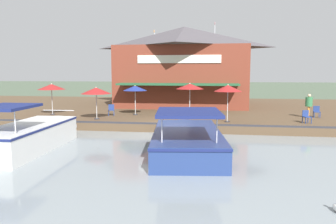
{
  "coord_description": "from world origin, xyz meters",
  "views": [
    {
      "loc": [
        20.4,
        2.84,
        3.96
      ],
      "look_at": [
        -1.0,
        -0.24,
        1.3
      ],
      "focal_mm": 35.0,
      "sensor_mm": 36.0,
      "label": 1
    }
  ],
  "objects_px": {
    "waterfront_restaurant": "(184,65)",
    "motorboat_mid_row": "(35,134)",
    "person_mid_patio": "(309,103)",
    "tree_upstream_bank": "(165,55)",
    "motorboat_fourth_along": "(187,137)",
    "patio_umbrella_mid_patio_right": "(135,88)",
    "cafe_chair_under_first_umbrella": "(306,116)",
    "patio_umbrella_far_corner": "(228,88)",
    "cafe_chair_far_corner_seat": "(317,111)",
    "patio_umbrella_mid_patio_left": "(51,87)",
    "patio_umbrella_back_row": "(96,91)",
    "patio_umbrella_near_quay_edge": "(190,86)",
    "cafe_chair_back_row_seat": "(111,109)"
  },
  "relations": [
    {
      "from": "motorboat_mid_row",
      "to": "patio_umbrella_far_corner",
      "type": "bearing_deg",
      "value": 123.9
    },
    {
      "from": "patio_umbrella_mid_patio_right",
      "to": "tree_upstream_bank",
      "type": "bearing_deg",
      "value": 178.06
    },
    {
      "from": "patio_umbrella_near_quay_edge",
      "to": "motorboat_fourth_along",
      "type": "bearing_deg",
      "value": 3.32
    },
    {
      "from": "patio_umbrella_back_row",
      "to": "cafe_chair_under_first_umbrella",
      "type": "bearing_deg",
      "value": 90.79
    },
    {
      "from": "cafe_chair_under_first_umbrella",
      "to": "cafe_chair_back_row_seat",
      "type": "bearing_deg",
      "value": -97.76
    },
    {
      "from": "patio_umbrella_back_row",
      "to": "tree_upstream_bank",
      "type": "height_order",
      "value": "tree_upstream_bank"
    },
    {
      "from": "cafe_chair_under_first_umbrella",
      "to": "patio_umbrella_back_row",
      "type": "bearing_deg",
      "value": -89.21
    },
    {
      "from": "patio_umbrella_mid_patio_left",
      "to": "patio_umbrella_near_quay_edge",
      "type": "xyz_separation_m",
      "value": [
        -0.13,
        10.84,
        0.1
      ]
    },
    {
      "from": "waterfront_restaurant",
      "to": "patio_umbrella_back_row",
      "type": "relative_size",
      "value": 5.59
    },
    {
      "from": "patio_umbrella_near_quay_edge",
      "to": "cafe_chair_under_first_umbrella",
      "type": "distance_m",
      "value": 8.25
    },
    {
      "from": "patio_umbrella_back_row",
      "to": "patio_umbrella_mid_patio_right",
      "type": "relative_size",
      "value": 0.99
    },
    {
      "from": "patio_umbrella_mid_patio_right",
      "to": "cafe_chair_back_row_seat",
      "type": "height_order",
      "value": "patio_umbrella_mid_patio_right"
    },
    {
      "from": "patio_umbrella_mid_patio_left",
      "to": "patio_umbrella_back_row",
      "type": "distance_m",
      "value": 4.77
    },
    {
      "from": "patio_umbrella_near_quay_edge",
      "to": "waterfront_restaurant",
      "type": "bearing_deg",
      "value": -171.98
    },
    {
      "from": "patio_umbrella_back_row",
      "to": "patio_umbrella_near_quay_edge",
      "type": "height_order",
      "value": "patio_umbrella_near_quay_edge"
    },
    {
      "from": "patio_umbrella_mid_patio_right",
      "to": "tree_upstream_bank",
      "type": "distance_m",
      "value": 13.16
    },
    {
      "from": "person_mid_patio",
      "to": "patio_umbrella_mid_patio_right",
      "type": "bearing_deg",
      "value": -89.49
    },
    {
      "from": "patio_umbrella_back_row",
      "to": "cafe_chair_far_corner_seat",
      "type": "xyz_separation_m",
      "value": [
        -3.15,
        15.79,
        -1.56
      ]
    },
    {
      "from": "waterfront_restaurant",
      "to": "tree_upstream_bank",
      "type": "xyz_separation_m",
      "value": [
        -3.92,
        -2.55,
        1.21
      ]
    },
    {
      "from": "cafe_chair_back_row_seat",
      "to": "cafe_chair_far_corner_seat",
      "type": "height_order",
      "value": "same"
    },
    {
      "from": "waterfront_restaurant",
      "to": "patio_umbrella_back_row",
      "type": "height_order",
      "value": "waterfront_restaurant"
    },
    {
      "from": "patio_umbrella_back_row",
      "to": "person_mid_patio",
      "type": "relative_size",
      "value": 1.31
    },
    {
      "from": "waterfront_restaurant",
      "to": "patio_umbrella_mid_patio_right",
      "type": "xyz_separation_m",
      "value": [
        8.85,
        -2.99,
        -1.94
      ]
    },
    {
      "from": "tree_upstream_bank",
      "to": "cafe_chair_far_corner_seat",
      "type": "bearing_deg",
      "value": 46.88
    },
    {
      "from": "patio_umbrella_far_corner",
      "to": "motorboat_fourth_along",
      "type": "xyz_separation_m",
      "value": [
        5.92,
        -2.23,
        -2.18
      ]
    },
    {
      "from": "patio_umbrella_far_corner",
      "to": "patio_umbrella_back_row",
      "type": "bearing_deg",
      "value": -90.14
    },
    {
      "from": "cafe_chair_back_row_seat",
      "to": "cafe_chair_far_corner_seat",
      "type": "bearing_deg",
      "value": 93.91
    },
    {
      "from": "cafe_chair_far_corner_seat",
      "to": "person_mid_patio",
      "type": "bearing_deg",
      "value": -67.12
    },
    {
      "from": "cafe_chair_back_row_seat",
      "to": "person_mid_patio",
      "type": "height_order",
      "value": "person_mid_patio"
    },
    {
      "from": "waterfront_restaurant",
      "to": "motorboat_mid_row",
      "type": "xyz_separation_m",
      "value": [
        18.34,
        -5.95,
        -3.83
      ]
    },
    {
      "from": "waterfront_restaurant",
      "to": "cafe_chair_under_first_umbrella",
      "type": "xyz_separation_m",
      "value": [
        11.4,
        9.17,
        -3.55
      ]
    },
    {
      "from": "motorboat_mid_row",
      "to": "motorboat_fourth_along",
      "type": "relative_size",
      "value": 0.88
    },
    {
      "from": "cafe_chair_under_first_umbrella",
      "to": "tree_upstream_bank",
      "type": "relative_size",
      "value": 0.12
    },
    {
      "from": "waterfront_restaurant",
      "to": "person_mid_patio",
      "type": "height_order",
      "value": "waterfront_restaurant"
    },
    {
      "from": "patio_umbrella_far_corner",
      "to": "motorboat_fourth_along",
      "type": "distance_m",
      "value": 6.69
    },
    {
      "from": "tree_upstream_bank",
      "to": "cafe_chair_under_first_umbrella",
      "type": "bearing_deg",
      "value": 37.42
    },
    {
      "from": "person_mid_patio",
      "to": "tree_upstream_bank",
      "type": "xyz_separation_m",
      "value": [
        -12.65,
        -12.57,
        4.12
      ]
    },
    {
      "from": "cafe_chair_far_corner_seat",
      "to": "tree_upstream_bank",
      "type": "bearing_deg",
      "value": -133.12
    },
    {
      "from": "patio_umbrella_back_row",
      "to": "patio_umbrella_near_quay_edge",
      "type": "relative_size",
      "value": 0.91
    },
    {
      "from": "motorboat_fourth_along",
      "to": "patio_umbrella_near_quay_edge",
      "type": "bearing_deg",
      "value": -176.68
    },
    {
      "from": "motorboat_fourth_along",
      "to": "patio_umbrella_mid_patio_right",
      "type": "bearing_deg",
      "value": -151.12
    },
    {
      "from": "patio_umbrella_mid_patio_right",
      "to": "waterfront_restaurant",
      "type": "bearing_deg",
      "value": 161.34
    },
    {
      "from": "patio_umbrella_near_quay_edge",
      "to": "motorboat_mid_row",
      "type": "height_order",
      "value": "patio_umbrella_near_quay_edge"
    },
    {
      "from": "patio_umbrella_far_corner",
      "to": "tree_upstream_bank",
      "type": "relative_size",
      "value": 0.35
    },
    {
      "from": "person_mid_patio",
      "to": "cafe_chair_under_first_umbrella",
      "type": "bearing_deg",
      "value": -17.44
    },
    {
      "from": "person_mid_patio",
      "to": "motorboat_fourth_along",
      "type": "xyz_separation_m",
      "value": [
        8.81,
        -8.2,
        -1.02
      ]
    },
    {
      "from": "cafe_chair_back_row_seat",
      "to": "cafe_chair_under_first_umbrella",
      "type": "distance_m",
      "value": 14.03
    },
    {
      "from": "cafe_chair_far_corner_seat",
      "to": "motorboat_fourth_along",
      "type": "relative_size",
      "value": 0.1
    },
    {
      "from": "patio_umbrella_back_row",
      "to": "cafe_chair_back_row_seat",
      "type": "relative_size",
      "value": 2.71
    },
    {
      "from": "patio_umbrella_mid_patio_left",
      "to": "motorboat_fourth_along",
      "type": "xyz_separation_m",
      "value": [
        7.87,
        11.31,
        -2.1
      ]
    }
  ]
}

